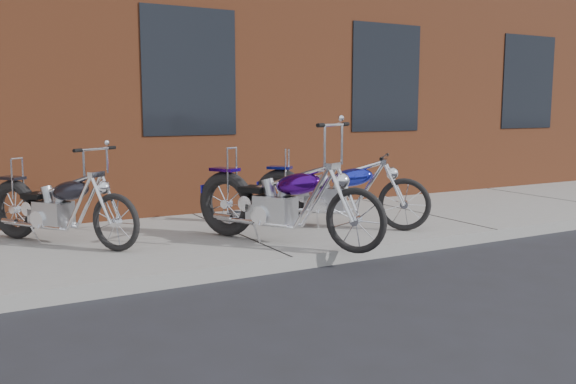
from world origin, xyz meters
TOP-DOWN VIEW (x-y plane):
  - ground at (0.00, 0.00)m, footprint 120.00×120.00m
  - sidewalk at (0.00, 1.50)m, footprint 22.00×3.00m
  - chopper_purple at (0.22, 0.63)m, footprint 1.31×2.20m
  - chopper_blue at (1.29, 1.14)m, footprint 1.74×1.69m
  - chopper_third at (-2.02, 1.82)m, footprint 1.36×1.85m

SIDE VIEW (x-z plane):
  - ground at x=0.00m, z-range 0.00..0.00m
  - sidewalk at x=0.00m, z-range 0.00..0.15m
  - chopper_third at x=-2.02m, z-range -0.01..1.11m
  - chopper_blue at x=1.29m, z-range 0.06..1.07m
  - chopper_purple at x=0.22m, z-range -0.10..1.29m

